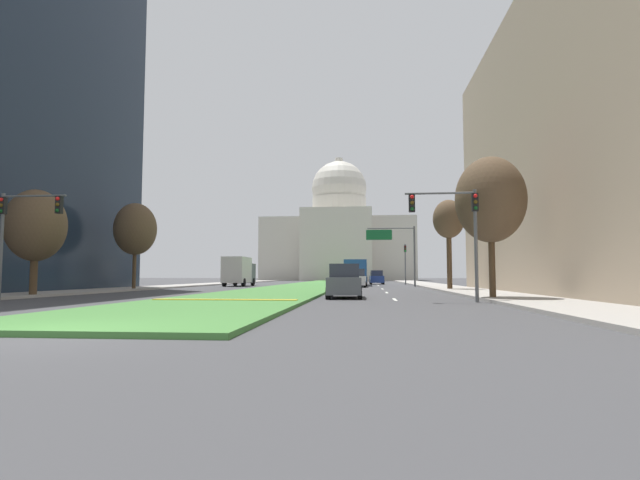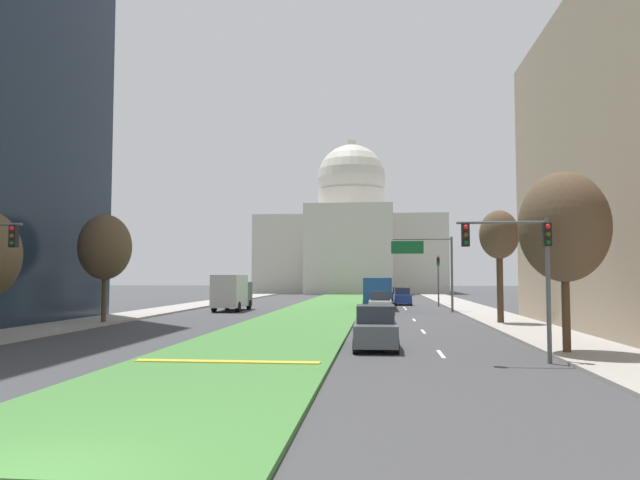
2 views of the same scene
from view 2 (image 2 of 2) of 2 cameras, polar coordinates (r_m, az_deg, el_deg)
ground_plane at (r=60.95m, az=0.78°, el=-6.40°), size 260.00×260.00×0.00m
grass_median at (r=55.75m, az=0.31°, el=-6.60°), size 7.19×94.04×0.14m
median_curb_nose at (r=21.14m, az=-8.92°, el=-11.46°), size 6.47×0.50×0.04m
lane_dashes_right at (r=48.75m, az=8.63°, el=-7.09°), size 0.16×53.00×0.01m
sidewalk_left at (r=53.77m, az=-15.11°, el=-6.59°), size 4.00×94.04×0.15m
sidewalk_right at (r=51.00m, az=15.43°, el=-6.76°), size 4.00×94.04×0.15m
capitol_building at (r=112.40m, az=3.04°, el=0.06°), size 34.28×24.48×29.10m
traffic_light_near_right at (r=22.57m, az=18.96°, el=-1.55°), size 3.34×0.35×5.20m
traffic_light_far_right at (r=62.16m, az=11.30°, el=-3.22°), size 0.28×0.35×5.20m
overhead_guide_sign at (r=52.17m, az=10.43°, el=-1.74°), size 5.29×0.20×6.50m
street_tree_right_near at (r=25.34m, az=22.38°, el=1.14°), size 3.49×3.49×7.24m
street_tree_left_mid at (r=41.04m, az=-19.95°, el=-0.66°), size 3.39×3.39×7.12m
street_tree_right_mid at (r=39.79m, az=16.82°, el=0.32°), size 2.50×2.50×7.34m
sedan_lead_stopped at (r=25.82m, az=5.33°, el=-8.47°), size 1.92×4.34×1.85m
sedan_midblock at (r=49.10m, az=5.83°, el=-6.08°), size 1.92×4.49×1.87m
sedan_distant at (r=64.87m, az=7.89°, el=-5.43°), size 1.93×4.41×1.85m
sedan_far_horizon at (r=78.09m, az=7.61°, el=-5.15°), size 2.10×4.54×1.68m
box_truck_delivery at (r=53.77m, az=-8.47°, el=-4.96°), size 2.40×6.40×3.20m
city_bus at (r=57.55m, az=5.56°, el=-4.79°), size 2.62×11.00×2.95m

